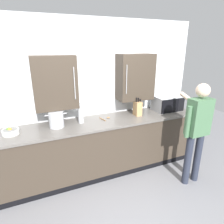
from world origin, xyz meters
name	(u,v)px	position (x,y,z in m)	size (l,w,h in m)	color
ground_plane	(125,202)	(0.00, 0.00, 0.00)	(9.73, 9.73, 0.00)	gray
back_wall_tiled	(96,92)	(0.00, 1.19, 1.37)	(3.84, 0.44, 2.57)	silver
counter_unit	(103,146)	(0.00, 0.86, 0.47)	(3.49, 0.68, 0.95)	#3D3328
microwave_oven	(166,103)	(1.32, 0.90, 1.09)	(0.51, 0.37, 0.28)	#B7BABF
fruit_bowl	(11,131)	(-1.38, 0.89, 0.99)	(0.23, 0.23, 0.10)	white
stock_pot	(56,119)	(-0.74, 0.90, 1.07)	(0.32, 0.23, 0.28)	#B7BABF
knife_block	(138,108)	(0.67, 0.87, 1.08)	(0.11, 0.15, 0.34)	tan
wooden_spoon	(106,118)	(0.08, 0.93, 0.96)	(0.18, 0.18, 0.02)	#A37547
thermos_flask	(81,113)	(-0.35, 0.92, 1.11)	(0.09, 0.09, 0.32)	#B7BABF
person_figure	(197,126)	(1.20, 0.01, 0.98)	(0.44, 0.68, 1.64)	#282D3D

